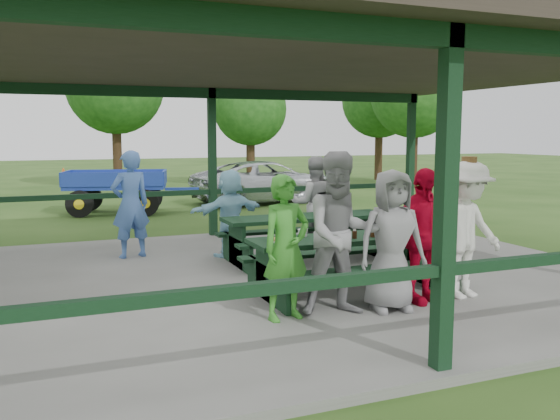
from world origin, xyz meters
name	(u,v)px	position (x,y,z in m)	size (l,w,h in m)	color
ground	(282,281)	(0.00, 0.00, 0.00)	(90.00, 90.00, 0.00)	#284A17
concrete_slab	(282,278)	(0.00, 0.00, 0.05)	(10.00, 8.00, 0.10)	slate
pavilion_structure	(282,65)	(0.00, 0.00, 3.17)	(10.60, 8.60, 3.24)	black
picnic_table_near	(350,256)	(0.49, -1.20, 0.58)	(2.69, 1.39, 0.75)	black
picnic_table_far	(307,232)	(0.78, 0.80, 0.58)	(2.80, 1.39, 0.75)	black
table_setting	(341,234)	(0.37, -1.17, 0.88)	(2.33, 0.45, 0.10)	white
contestant_green	(286,248)	(-0.74, -1.97, 0.92)	(0.60, 0.39, 1.64)	#378D29
contestant_grey_left	(341,234)	(-0.08, -2.03, 1.05)	(0.92, 0.72, 1.89)	gray
contestant_grey_mid	(392,240)	(0.55, -2.11, 0.94)	(0.82, 0.53, 1.68)	gray
contestant_red	(422,236)	(1.08, -1.96, 0.94)	(0.98, 0.41, 1.68)	#B90421
contestant_white_fedora	(466,230)	(1.73, -1.99, 0.98)	(1.21, 0.81, 1.81)	silver
spectator_lblue	(230,213)	(-0.29, 1.63, 0.85)	(1.39, 0.44, 1.49)	#93CEE4
spectator_blue	(130,204)	(-1.89, 2.14, 1.01)	(0.66, 0.43, 1.82)	#466EB8
spectator_grey	(314,204)	(1.25, 1.54, 0.95)	(0.82, 0.64, 1.69)	#99989B
pickup_truck	(268,182)	(3.39, 9.59, 0.67)	(2.21, 4.80, 1.33)	silver
farm_trailer	(116,191)	(-1.38, 8.74, 0.63)	(3.67, 2.13, 1.27)	navy
tree_left	(115,86)	(-0.43, 16.51, 4.06)	(3.84, 3.84, 6.00)	#321E14
tree_mid	(250,110)	(4.83, 15.40, 3.17)	(3.01, 3.01, 4.70)	#321E14
tree_right	(415,94)	(10.97, 12.68, 3.77)	(3.57, 3.57, 5.57)	#321E14
tree_far_right	(380,101)	(11.59, 16.41, 3.72)	(3.52, 3.52, 5.51)	#321E14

